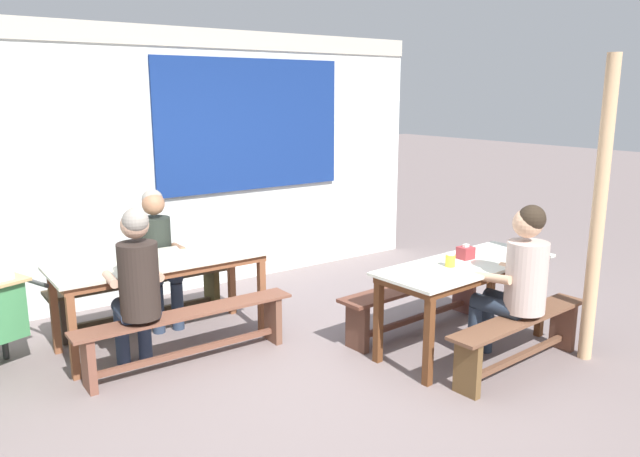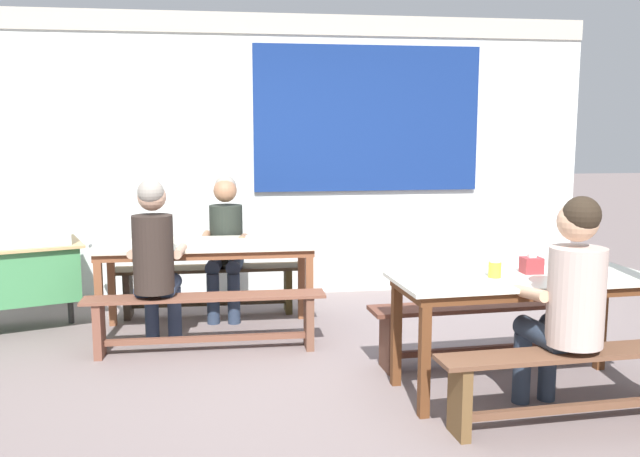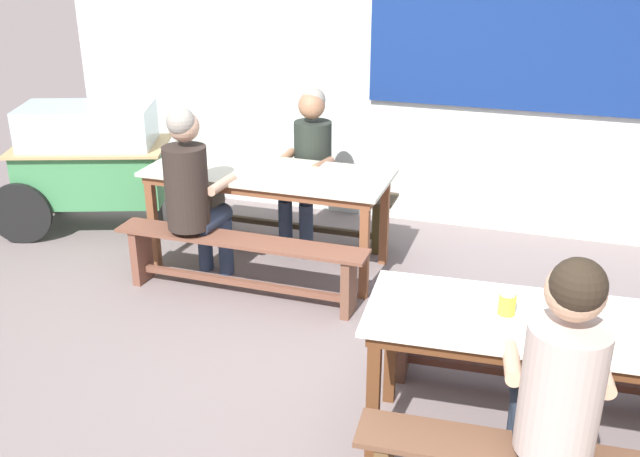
# 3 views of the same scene
# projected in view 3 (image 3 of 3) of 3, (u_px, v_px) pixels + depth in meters

# --- Properties ---
(ground_plane) EXTENTS (40.00, 40.00, 0.00)m
(ground_plane) POSITION_uv_depth(u_px,v_px,m) (311.00, 371.00, 4.23)
(ground_plane) COLOR slate
(backdrop_wall) EXTENTS (6.27, 0.23, 2.81)m
(backdrop_wall) POSITION_uv_depth(u_px,v_px,m) (413.00, 50.00, 5.91)
(backdrop_wall) COLOR silver
(backdrop_wall) RESTS_ON ground_plane
(dining_table_far) EXTENTS (1.81, 0.72, 0.76)m
(dining_table_far) POSITION_uv_depth(u_px,v_px,m) (268.00, 181.00, 5.31)
(dining_table_far) COLOR beige
(dining_table_far) RESTS_ON ground_plane
(dining_table_near) EXTENTS (1.71, 0.75, 0.76)m
(dining_table_near) POSITION_uv_depth(u_px,v_px,m) (547.00, 336.00, 3.31)
(dining_table_near) COLOR silver
(dining_table_near) RESTS_ON ground_plane
(bench_far_back) EXTENTS (1.69, 0.31, 0.44)m
(bench_far_back) POSITION_uv_depth(u_px,v_px,m) (294.00, 203.00, 5.93)
(bench_far_back) COLOR #423625
(bench_far_back) RESTS_ON ground_plane
(bench_far_front) EXTENTS (1.82, 0.26, 0.44)m
(bench_far_front) POSITION_uv_depth(u_px,v_px,m) (240.00, 259.00, 4.98)
(bench_far_front) COLOR brown
(bench_far_front) RESTS_ON ground_plane
(bench_near_back) EXTENTS (1.70, 0.38, 0.44)m
(bench_near_back) POSITION_uv_depth(u_px,v_px,m) (535.00, 344.00, 3.95)
(bench_near_back) COLOR brown
(bench_near_back) RESTS_ON ground_plane
(food_cart) EXTENTS (1.71, 1.15, 1.07)m
(food_cart) POSITION_uv_depth(u_px,v_px,m) (89.00, 157.00, 6.03)
(food_cart) COLOR #438D53
(food_cart) RESTS_ON ground_plane
(person_left_back_turned) EXTENTS (0.44, 0.53, 1.33)m
(person_left_back_turned) POSITION_uv_depth(u_px,v_px,m) (192.00, 188.00, 4.97)
(person_left_back_turned) COLOR #2C3953
(person_left_back_turned) RESTS_ON ground_plane
(person_near_front) EXTENTS (0.46, 0.59, 1.33)m
(person_near_front) POSITION_uv_depth(u_px,v_px,m) (559.00, 381.00, 2.85)
(person_near_front) COLOR #283445
(person_near_front) RESTS_ON ground_plane
(person_center_facing) EXTENTS (0.44, 0.54, 1.28)m
(person_center_facing) POSITION_uv_depth(u_px,v_px,m) (309.00, 159.00, 5.67)
(person_center_facing) COLOR #2B384F
(person_center_facing) RESTS_ON ground_plane
(tissue_box) EXTENTS (0.12, 0.11, 0.13)m
(tissue_box) POSITION_uv_depth(u_px,v_px,m) (572.00, 304.00, 3.32)
(tissue_box) COLOR #9C3236
(tissue_box) RESTS_ON dining_table_near
(condiment_jar) EXTENTS (0.08, 0.08, 0.12)m
(condiment_jar) POSITION_uv_depth(u_px,v_px,m) (507.00, 303.00, 3.32)
(condiment_jar) COLOR yellow
(condiment_jar) RESTS_ON dining_table_near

